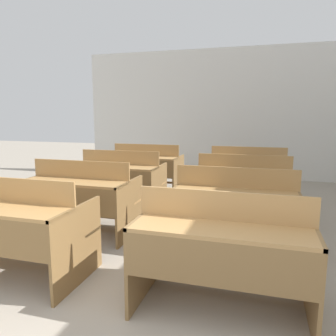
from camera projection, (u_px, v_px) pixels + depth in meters
wall_back at (219, 114)px, 7.91m from camera, size 6.74×0.06×3.07m
bench_front_left at (13, 226)px, 3.04m from camera, size 1.33×0.81×0.95m
bench_front_right at (223, 250)px, 2.52m from camera, size 1.33×0.81×0.95m
bench_second_left at (81, 196)px, 4.17m from camera, size 1.33×0.81×0.95m
bench_second_right at (235, 208)px, 3.63m from camera, size 1.33×0.81×0.95m
bench_third_left at (120, 179)px, 5.33m from camera, size 1.33×0.81×0.95m
bench_third_right at (243, 186)px, 4.78m from camera, size 1.33×0.81×0.95m
bench_back_left at (146, 167)px, 6.46m from camera, size 1.33×0.81×0.95m
bench_back_right at (248, 172)px, 5.95m from camera, size 1.33×0.81×0.95m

